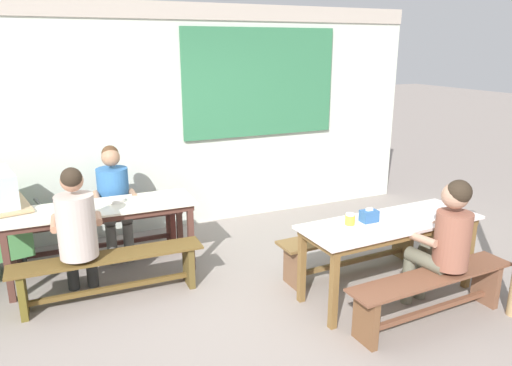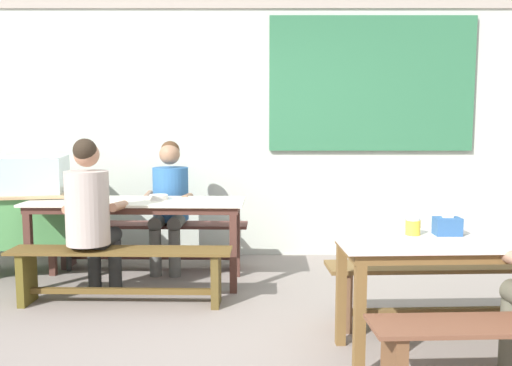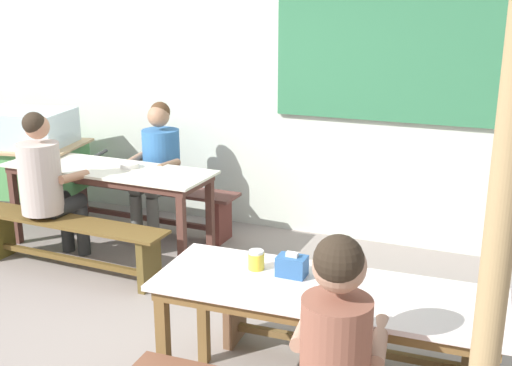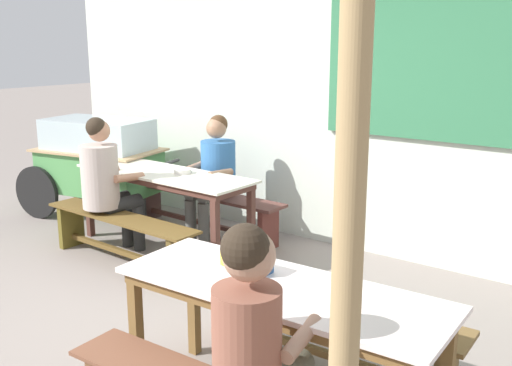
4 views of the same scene
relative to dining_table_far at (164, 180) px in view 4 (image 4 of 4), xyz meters
name	(u,v)px [view 4 (image 4 of 4)]	position (x,y,z in m)	size (l,w,h in m)	color
ground_plane	(144,327)	(1.07, -1.29, -0.67)	(40.00, 40.00, 0.00)	gray
backdrop_wall	(328,93)	(1.12, 1.11, 0.80)	(6.91, 0.23, 2.81)	silver
dining_table_far	(164,180)	(0.00, 0.00, 0.00)	(1.91, 0.65, 0.75)	silver
dining_table_near	(280,300)	(2.41, -1.54, 0.00)	(1.79, 0.69, 0.75)	silver
bench_far_back	(204,204)	(0.01, 0.55, -0.36)	(1.91, 0.35, 0.44)	brown
bench_far_front	(121,232)	(-0.01, -0.55, -0.38)	(1.75, 0.34, 0.44)	brown
bench_near_back	(328,324)	(2.39, -0.99, -0.37)	(1.69, 0.38, 0.44)	brown
food_cart	(97,158)	(-1.37, 0.30, 0.00)	(1.85, 1.08, 1.11)	#539C54
person_near_front	(255,337)	(2.60, -2.01, 0.05)	(0.44, 0.56, 1.26)	#63624F
person_center_facing	(214,170)	(0.21, 0.49, 0.04)	(0.47, 0.55, 1.25)	#5E605B
person_left_back_turned	(106,179)	(-0.26, -0.48, 0.06)	(0.47, 0.56, 1.31)	#282A2A
tissue_box	(256,263)	(2.21, -1.47, 0.13)	(0.15, 0.11, 0.13)	#2D5A93
condiment_jar	(228,255)	(2.00, -1.47, 0.13)	(0.09, 0.09, 0.11)	yellow
soup_bowl	(183,171)	(0.18, 0.07, 0.10)	(0.16, 0.16, 0.04)	silver
wooden_support_post	(345,315)	(3.19, -2.31, 0.45)	(0.10, 0.10, 2.24)	tan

